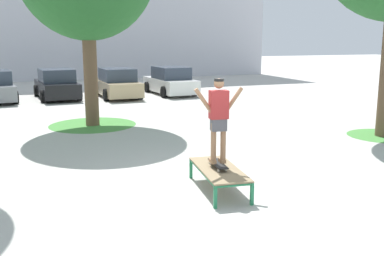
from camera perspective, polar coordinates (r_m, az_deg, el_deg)
name	(u,v)px	position (r m, az deg, el deg)	size (l,w,h in m)	color
ground_plane	(208,185)	(9.41, 2.06, -7.28)	(120.00, 120.00, 0.00)	#B7B5AD
skate_box	(219,171)	(8.99, 3.43, -5.42)	(0.99, 1.98, 0.46)	#237A4C
skateboard	(218,164)	(9.01, 3.33, -4.57)	(0.30, 0.82, 0.09)	black
skater	(219,115)	(8.80, 3.40, 1.68)	(1.00, 0.32, 1.69)	#8E6647
grass_patch_near_right	(384,136)	(15.31, 23.21, -0.90)	(2.24, 2.24, 0.01)	#47893D
grass_patch_mid_back	(93,125)	(16.22, -12.49, 0.40)	(3.03, 3.03, 0.01)	#47893D
car_black	(57,85)	(23.79, -16.81, 5.27)	(2.16, 4.32, 1.50)	black
car_tan	(117,84)	(23.61, -9.50, 5.55)	(2.02, 4.25, 1.50)	tan
car_white	(170,82)	(24.54, -2.77, 5.91)	(2.12, 4.30, 1.50)	silver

